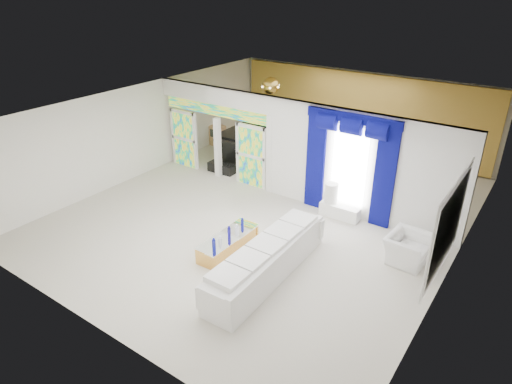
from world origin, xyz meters
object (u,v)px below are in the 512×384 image
Objects in this scene: white_sofa at (268,262)px; grand_piano at (249,145)px; coffee_table at (228,243)px; armchair at (407,248)px; console_table at (340,211)px.

white_sofa is 7.21m from grand_piano.
white_sofa is at bearing -12.53° from coffee_table.
white_sofa reaches higher than armchair.
coffee_table is (-1.35, 0.30, -0.17)m from white_sofa.
coffee_table is 6.19m from grand_piano.
grand_piano is (-4.70, 2.19, 0.34)m from console_table.
grand_piano reaches higher than armchair.
grand_piano is at bearing 155.00° from console_table.
grand_piano is (-6.91, 3.21, 0.19)m from armchair.
armchair is (2.21, -1.02, 0.15)m from console_table.
grand_piano is (-3.19, 5.30, 0.33)m from coffee_table.
console_table is 0.54× the size of grand_piano.
coffee_table is at bearing -115.86° from console_table.
armchair is at bearing -26.76° from grand_piano.
grand_piano is at bearing 127.46° from white_sofa.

